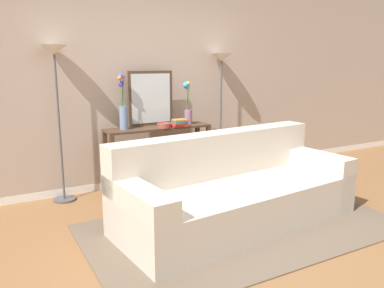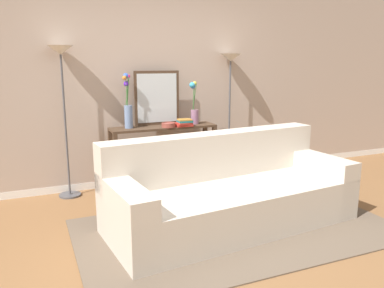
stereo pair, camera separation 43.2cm
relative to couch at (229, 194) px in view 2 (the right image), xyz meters
name	(u,v)px [view 2 (the right image)]	position (x,y,z in m)	size (l,w,h in m)	color
ground_plane	(207,247)	(-0.42, -0.37, -0.32)	(16.00, 16.00, 0.02)	brown
back_wall	(139,74)	(-0.42, 1.71, 1.12)	(12.00, 0.15, 2.87)	white
area_rug	(237,229)	(0.01, -0.17, -0.30)	(3.03, 1.73, 0.01)	brown
couch	(229,194)	(0.00, 0.00, 0.00)	(2.53, 1.21, 0.88)	beige
console_table	(164,145)	(-0.21, 1.37, 0.24)	(1.34, 0.34, 0.80)	#473323
floor_lamp_left	(62,80)	(-1.38, 1.47, 1.09)	(0.28, 0.28, 1.77)	#4C4C51
floor_lamp_right	(230,81)	(0.79, 1.47, 1.03)	(0.28, 0.28, 1.70)	#4C4C51
wall_mirror	(157,98)	(-0.24, 1.51, 0.83)	(0.59, 0.02, 0.69)	#473323
vase_tall_flowers	(128,108)	(-0.65, 1.40, 0.74)	(0.11, 0.12, 0.66)	#6B84AD
vase_short_flowers	(194,106)	(0.22, 1.39, 0.72)	(0.11, 0.12, 0.55)	gray
fruit_bowl	(169,125)	(-0.18, 1.27, 0.52)	(0.17, 0.17, 0.06)	brown
book_stack	(184,123)	(0.03, 1.26, 0.53)	(0.21, 0.17, 0.09)	#BC3328
book_row_under_console	(139,185)	(-0.54, 1.37, -0.25)	(0.45, 0.17, 0.13)	#BC3328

